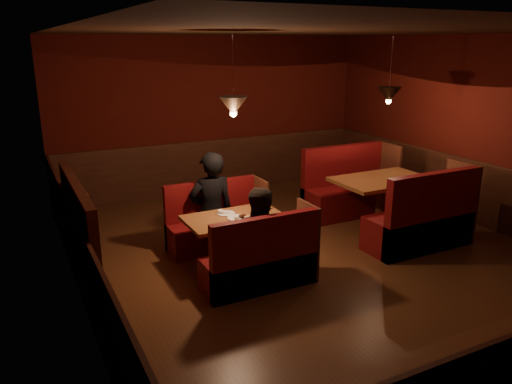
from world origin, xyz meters
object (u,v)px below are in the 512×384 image
second_bench_near (424,224)px  diner_a (211,189)px  second_table (382,192)px  main_bench_far (216,226)px  diner_b (264,222)px  second_bench_far (348,192)px  main_bench_near (262,264)px  main_table (236,228)px

second_bench_near → diner_a: bearing=153.4°
second_table → diner_a: bearing=170.0°
second_bench_near → main_bench_far: bearing=151.7°
second_table → second_bench_near: size_ratio=0.90×
second_bench_near → diner_b: 2.48m
second_bench_far → diner_a: size_ratio=0.92×
main_bench_near → second_table: bearing=19.7°
main_bench_near → diner_a: 1.47m
main_bench_far → second_bench_near: (2.54, -1.37, 0.07)m
diner_a → diner_b: diner_a is taller
main_bench_near → second_table: size_ratio=0.95×
second_bench_far → diner_b: 2.96m
diner_a → diner_b: 1.23m
second_table → diner_a: (-2.59, 0.46, 0.26)m
second_table → main_table: bearing=-175.6°
main_table → diner_b: diner_b is taller
second_table → second_bench_far: bearing=87.8°
second_table → diner_b: (-2.42, -0.76, 0.16)m
main_table → second_bench_near: 2.64m
second_bench_far → main_table: bearing=-157.6°
main_table → diner_b: (0.11, -0.56, 0.25)m
main_bench_far → second_bench_near: bearing=-28.3°
main_bench_far → second_table: main_bench_far is taller
main_table → second_bench_far: second_bench_far is taller
diner_b → diner_a: bearing=118.1°
main_bench_near → diner_a: (-0.08, 1.35, 0.57)m
second_table → diner_a: size_ratio=0.83×
main_bench_near → diner_b: (0.09, 0.14, 0.46)m
diner_a → diner_b: (0.17, -1.21, -0.11)m
main_bench_far → second_bench_near: size_ratio=0.86×
diner_a → diner_b: size_ratio=1.14×
main_table → main_bench_near: bearing=-88.8°
main_bench_far → second_table: (2.51, -0.51, 0.31)m
second_bench_near → second_bench_far: bearing=90.0°
main_bench_near → main_table: bearing=91.2°
main_table → second_bench_far: bearing=22.4°
main_bench_far → diner_b: (0.09, -1.27, 0.46)m
main_bench_near → second_bench_near: 2.54m
main_bench_far → second_bench_far: 2.56m
main_table → second_bench_far: (2.55, 1.05, -0.15)m
main_table → main_bench_near: 0.74m
main_bench_far → second_bench_far: second_bench_far is taller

